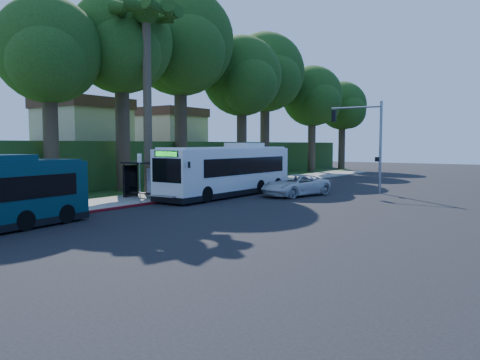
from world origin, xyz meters
The scene contains 18 objects.
ground centered at (0.00, 0.00, 0.00)m, with size 140.00×140.00×0.00m, color black.
sidewalk centered at (-7.30, 0.00, 0.06)m, with size 4.50×70.00×0.12m, color gray.
red_curb centered at (-5.00, -4.00, 0.07)m, with size 0.25×30.00×0.13m, color maroon.
grass_verge centered at (-13.00, 5.00, 0.03)m, with size 8.00×70.00×0.06m, color #234719.
bus_shelter centered at (-7.26, -2.86, 1.81)m, with size 3.20×1.51×2.55m.
stop_sign_pole centered at (-5.40, -5.00, 2.08)m, with size 0.35×0.06×3.17m.
traffic_signal_pole centered at (3.78, 10.00, 4.42)m, with size 4.10×0.30×7.00m.
palm_tree centered at (-8.20, -1.50, 12.38)m, with size 4.20×4.20×14.40m.
hillside_backdrop centered at (-26.30, 15.10, 2.44)m, with size 24.00×60.00×8.80m.
tree_0 centered at (-12.40, -0.02, 11.20)m, with size 8.40×8.00×15.70m.
tree_1 centered at (-13.37, 7.98, 12.73)m, with size 10.50×10.00×18.26m.
tree_2 centered at (-11.89, 15.98, 10.48)m, with size 8.82×8.40×15.12m.
tree_3 centered at (-13.88, 23.98, 11.98)m, with size 10.08×9.60×17.28m.
tree_4 centered at (-11.40, 31.98, 9.73)m, with size 8.40×8.00×14.14m.
tree_5 centered at (-10.41, 39.99, 8.96)m, with size 7.35×7.00×12.86m.
tree_6 centered at (-12.91, -6.01, 9.71)m, with size 7.56×7.20×13.74m.
white_bus centered at (-3.80, 2.28, 1.88)m, with size 2.84×12.93×3.85m.
pickup centered at (0.30, 4.82, 0.77)m, with size 2.55×5.53×1.54m, color silver.
Camera 1 is at (16.05, -25.34, 3.76)m, focal length 35.00 mm.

